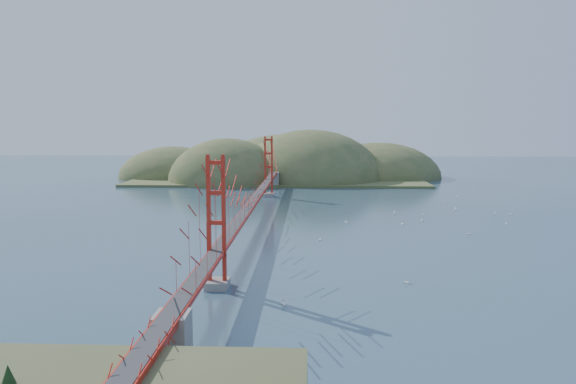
{
  "coord_description": "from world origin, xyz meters",
  "views": [
    {
      "loc": [
        8.12,
        -77.39,
        14.48
      ],
      "look_at": [
        4.97,
        0.0,
        4.71
      ],
      "focal_mm": 35.0,
      "sensor_mm": 36.0,
      "label": 1
    }
  ],
  "objects_px": {
    "sailboat_1": "(403,223)",
    "sailboat_0": "(320,239)",
    "fort": "(172,370)",
    "sailboat_2": "(470,233)",
    "bridge": "(252,175)"
  },
  "relations": [
    {
      "from": "sailboat_2",
      "to": "sailboat_0",
      "type": "bearing_deg",
      "value": -167.26
    },
    {
      "from": "sailboat_1",
      "to": "sailboat_2",
      "type": "xyz_separation_m",
      "value": [
        7.45,
        -7.05,
        0.0
      ]
    },
    {
      "from": "fort",
      "to": "sailboat_2",
      "type": "height_order",
      "value": "fort"
    },
    {
      "from": "fort",
      "to": "sailboat_0",
      "type": "distance_m",
      "value": 39.01
    },
    {
      "from": "fort",
      "to": "sailboat_1",
      "type": "relative_size",
      "value": 5.58
    },
    {
      "from": "sailboat_1",
      "to": "sailboat_0",
      "type": "height_order",
      "value": "sailboat_1"
    },
    {
      "from": "bridge",
      "to": "fort",
      "type": "distance_m",
      "value": 48.4
    },
    {
      "from": "sailboat_1",
      "to": "sailboat_2",
      "type": "height_order",
      "value": "sailboat_2"
    },
    {
      "from": "bridge",
      "to": "sailboat_1",
      "type": "distance_m",
      "value": 22.33
    },
    {
      "from": "fort",
      "to": "sailboat_2",
      "type": "xyz_separation_m",
      "value": [
        28.25,
        42.35,
        -0.51
      ]
    },
    {
      "from": "bridge",
      "to": "sailboat_0",
      "type": "height_order",
      "value": "bridge"
    },
    {
      "from": "sailboat_1",
      "to": "sailboat_0",
      "type": "distance_m",
      "value": 16.5
    },
    {
      "from": "bridge",
      "to": "fort",
      "type": "bearing_deg",
      "value": -89.52
    },
    {
      "from": "bridge",
      "to": "sailboat_1",
      "type": "xyz_separation_m",
      "value": [
        21.2,
        1.42,
        -6.86
      ]
    },
    {
      "from": "bridge",
      "to": "sailboat_0",
      "type": "distance_m",
      "value": 15.29
    }
  ]
}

